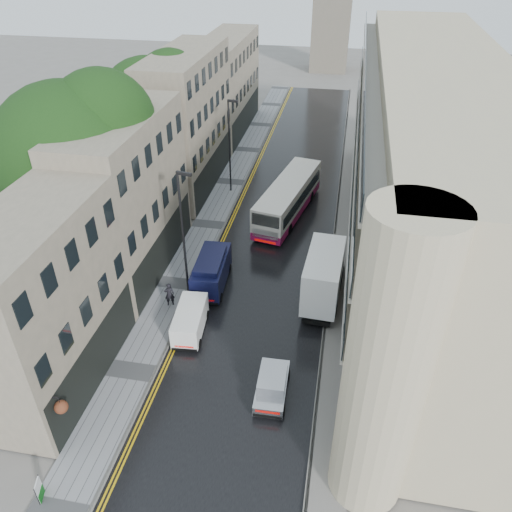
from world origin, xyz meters
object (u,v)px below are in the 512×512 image
(white_van, at_px, (173,335))
(pedestrian, at_px, (169,294))
(lamp_post_near, at_px, (183,236))
(silver_hatchback, at_px, (255,401))
(lamp_post_far, at_px, (230,148))
(navy_van, at_px, (193,284))
(tree_near, at_px, (75,182))
(estate_sign, at_px, (39,490))
(cream_bus, at_px, (263,213))
(tree_far, at_px, (151,126))
(white_lorry, at_px, (305,287))

(white_van, xyz_separation_m, pedestrian, (-1.41, 3.50, 0.10))
(pedestrian, distance_m, lamp_post_near, 3.99)
(silver_hatchback, bearing_deg, lamp_post_far, 104.15)
(navy_van, xyz_separation_m, pedestrian, (-1.30, -1.02, -0.28))
(tree_near, bearing_deg, pedestrian, -24.33)
(silver_hatchback, bearing_deg, estate_sign, -144.02)
(tree_near, height_order, lamp_post_far, tree_near)
(silver_hatchback, distance_m, white_van, 6.80)
(cream_bus, bearing_deg, navy_van, -95.48)
(tree_far, distance_m, lamp_post_far, 7.07)
(pedestrian, xyz_separation_m, estate_sign, (-1.28, -13.71, -0.30))
(silver_hatchback, height_order, pedestrian, pedestrian)
(cream_bus, xyz_separation_m, white_van, (-2.84, -14.37, -0.65))
(silver_hatchback, height_order, lamp_post_far, lamp_post_far)
(white_van, relative_size, lamp_post_near, 0.43)
(lamp_post_far, xyz_separation_m, estate_sign, (-1.43, -30.77, -3.68))
(white_lorry, relative_size, lamp_post_near, 0.83)
(tree_near, bearing_deg, white_lorry, -7.24)
(tree_far, xyz_separation_m, estate_sign, (5.32, -29.83, -5.56))
(white_van, xyz_separation_m, navy_van, (-0.11, 4.52, 0.39))
(cream_bus, distance_m, white_lorry, 10.70)
(silver_hatchback, distance_m, navy_van, 10.13)
(tree_far, height_order, estate_sign, tree_far)
(navy_van, bearing_deg, tree_far, 114.74)
(white_van, relative_size, lamp_post_far, 0.44)
(white_van, bearing_deg, tree_near, 136.41)
(silver_hatchback, distance_m, pedestrian, 10.15)
(white_lorry, distance_m, navy_van, 7.41)
(pedestrian, relative_size, lamp_post_near, 0.19)
(white_van, bearing_deg, lamp_post_far, 88.45)
(tree_near, distance_m, cream_bus, 14.62)
(navy_van, distance_m, lamp_post_far, 16.37)
(cream_bus, height_order, white_lorry, white_lorry)
(lamp_post_near, relative_size, estate_sign, 7.96)
(silver_hatchback, xyz_separation_m, estate_sign, (-8.32, -6.41, -0.02))
(lamp_post_far, relative_size, estate_sign, 7.66)
(tree_near, xyz_separation_m, pedestrian, (6.90, -3.12, -5.97))
(tree_far, relative_size, white_van, 3.31)
(navy_van, bearing_deg, silver_hatchback, -58.26)
(tree_near, xyz_separation_m, estate_sign, (5.62, -16.83, -6.27))
(cream_bus, relative_size, navy_van, 2.26)
(lamp_post_far, bearing_deg, pedestrian, -82.51)
(lamp_post_far, bearing_deg, lamp_post_near, -79.94)
(cream_bus, distance_m, lamp_post_near, 10.30)
(white_lorry, height_order, silver_hatchback, white_lorry)
(pedestrian, xyz_separation_m, lamp_post_near, (0.70, 1.68, 3.54))
(silver_hatchback, height_order, estate_sign, silver_hatchback)
(tree_far, xyz_separation_m, white_lorry, (15.28, -14.98, -4.30))
(cream_bus, bearing_deg, pedestrian, -100.16)
(tree_far, xyz_separation_m, silver_hatchback, (13.64, -23.42, -5.54))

